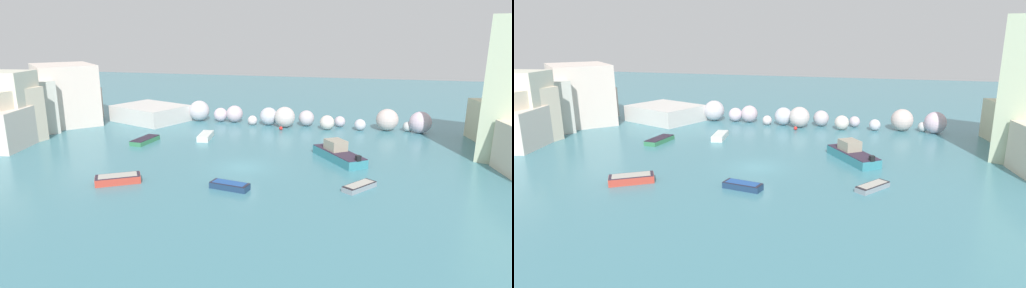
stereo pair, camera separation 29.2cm
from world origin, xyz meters
TOP-DOWN VIEW (x-y plane):
  - cove_water at (0.00, 0.00)m, footprint 160.00×160.00m
  - cliff_headland_left at (-28.54, 7.07)m, footprint 26.53×27.06m
  - rock_breakwater at (2.26, 18.45)m, footprint 31.25×3.98m
  - channel_buoy at (0.37, 15.74)m, footprint 0.46×0.46m
  - moored_boat_0 at (-7.13, 9.20)m, footprint 1.81×3.76m
  - moored_boat_1 at (-12.99, 5.90)m, footprint 1.80×3.88m
  - moored_boat_2 at (-8.70, -6.47)m, footprint 3.73×3.07m
  - moored_boat_3 at (8.15, 4.50)m, footprint 5.46×6.47m
  - moored_boat_4 at (10.29, -3.09)m, footprint 2.66×3.12m
  - moored_boat_5 at (0.48, -5.52)m, footprint 3.25×1.62m

SIDE VIEW (x-z plane):
  - cove_water at x=0.00m, z-range 0.00..0.00m
  - channel_buoy at x=0.37m, z-range 0.00..0.46m
  - moored_boat_4 at x=10.29m, z-range 0.01..0.48m
  - moored_boat_1 at x=-12.99m, z-range 0.00..0.53m
  - moored_boat_5 at x=0.48m, z-range 0.01..0.55m
  - moored_boat_0 at x=-7.13m, z-range 0.00..0.61m
  - moored_boat_2 at x=-8.70m, z-range 0.01..0.69m
  - moored_boat_3 at x=8.15m, z-range -0.29..1.55m
  - rock_breakwater at x=2.26m, z-range -0.19..2.58m
  - cliff_headland_left at x=-28.54m, z-range -1.14..6.69m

